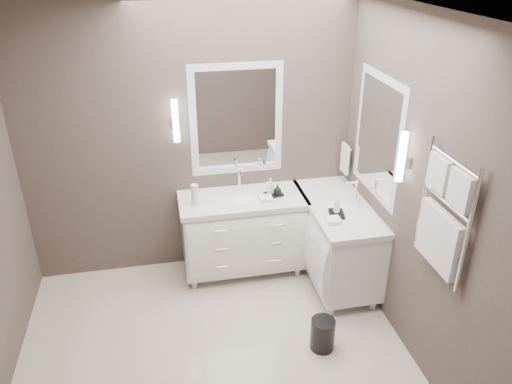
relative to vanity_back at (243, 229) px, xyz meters
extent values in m
cube|color=beige|center=(-0.45, -1.23, -0.49)|extent=(3.20, 3.00, 0.01)
cube|color=white|center=(-0.45, -1.23, 2.22)|extent=(3.20, 3.00, 0.01)
cube|color=#4A403B|center=(-0.45, 0.28, 0.86)|extent=(3.20, 0.01, 2.70)
cube|color=#4A403B|center=(1.15, -1.23, 0.86)|extent=(0.01, 3.00, 2.70)
cube|color=white|center=(0.00, 0.00, -0.04)|extent=(1.20, 0.55, 0.70)
cube|color=silver|center=(0.00, 0.00, 0.34)|extent=(1.24, 0.59, 0.05)
ellipsoid|color=white|center=(0.00, 0.00, 0.32)|extent=(0.36, 0.28, 0.12)
cylinder|color=white|center=(0.00, 0.16, 0.47)|extent=(0.02, 0.02, 0.22)
cube|color=white|center=(0.88, -0.33, -0.04)|extent=(0.55, 1.20, 0.70)
cube|color=silver|center=(0.88, -0.33, 0.34)|extent=(0.59, 1.24, 0.05)
ellipsoid|color=white|center=(0.88, -0.33, 0.32)|extent=(0.36, 0.28, 0.12)
cylinder|color=white|center=(1.04, -0.33, 0.47)|extent=(0.02, 0.02, 0.22)
cube|color=white|center=(0.00, 0.26, 1.06)|extent=(0.90, 0.02, 1.10)
cube|color=white|center=(0.00, 0.26, 1.06)|extent=(0.77, 0.02, 0.96)
cube|color=white|center=(1.14, -0.43, 1.06)|extent=(0.02, 0.90, 1.10)
cube|color=white|center=(1.14, -0.43, 1.06)|extent=(0.02, 0.90, 0.96)
cube|color=white|center=(-0.58, 0.20, 1.06)|extent=(0.05, 0.05, 0.10)
cylinder|color=white|center=(-0.58, 0.20, 1.11)|extent=(0.06, 0.06, 0.40)
cube|color=white|center=(1.08, -1.01, 1.06)|extent=(0.05, 0.05, 0.10)
cylinder|color=white|center=(1.08, -1.01, 1.11)|extent=(0.06, 0.06, 0.40)
cylinder|color=white|center=(1.10, 0.13, 0.76)|extent=(0.02, 0.22, 0.02)
cube|color=white|center=(1.08, 0.13, 0.62)|extent=(0.03, 0.17, 0.30)
cylinder|color=white|center=(1.10, -1.90, 0.96)|extent=(0.03, 0.03, 0.90)
cylinder|color=white|center=(1.10, -1.35, 0.96)|extent=(0.03, 0.03, 0.90)
cube|color=white|center=(1.10, -1.76, 1.19)|extent=(0.06, 0.22, 0.24)
cube|color=white|center=(1.10, -1.50, 1.19)|extent=(0.06, 0.22, 0.24)
cube|color=white|center=(1.10, -1.63, 0.75)|extent=(0.06, 0.46, 0.42)
cylinder|color=black|center=(0.45, -1.24, -0.34)|extent=(0.26, 0.26, 0.29)
cube|color=black|center=(0.31, -0.02, 0.38)|extent=(0.19, 0.16, 0.03)
cube|color=black|center=(0.78, -0.52, 0.38)|extent=(0.16, 0.20, 0.03)
cylinder|color=silver|center=(-0.46, -0.05, 0.47)|extent=(0.07, 0.07, 0.20)
imported|color=white|center=(0.28, 0.00, 0.46)|extent=(0.07, 0.07, 0.15)
imported|color=black|center=(0.34, -0.05, 0.44)|extent=(0.09, 0.09, 0.10)
imported|color=white|center=(0.78, -0.52, 0.47)|extent=(0.06, 0.06, 0.16)
camera|label=1|loc=(-0.74, -4.25, 2.61)|focal=35.00mm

